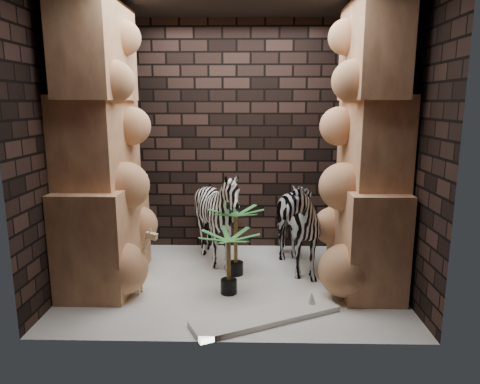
{
  "coord_description": "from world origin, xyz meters",
  "views": [
    {
      "loc": [
        0.18,
        -4.55,
        1.95
      ],
      "look_at": [
        0.07,
        0.15,
        0.99
      ],
      "focal_mm": 32.74,
      "sensor_mm": 36.0,
      "label": 1
    }
  ],
  "objects_px": {
    "zebra_right": "(289,215)",
    "surfboard": "(266,316)",
    "palm_back": "(229,263)",
    "giraffe_toy": "(130,260)",
    "zebra_left": "(218,222)",
    "palm_front": "(236,241)"
  },
  "relations": [
    {
      "from": "zebra_left",
      "to": "surfboard",
      "type": "bearing_deg",
      "value": -47.87
    },
    {
      "from": "giraffe_toy",
      "to": "palm_front",
      "type": "bearing_deg",
      "value": 38.58
    },
    {
      "from": "giraffe_toy",
      "to": "palm_back",
      "type": "xyz_separation_m",
      "value": [
        1.01,
        0.01,
        -0.03
      ]
    },
    {
      "from": "giraffe_toy",
      "to": "surfboard",
      "type": "relative_size",
      "value": 0.52
    },
    {
      "from": "zebra_right",
      "to": "palm_front",
      "type": "distance_m",
      "value": 0.69
    },
    {
      "from": "surfboard",
      "to": "palm_back",
      "type": "bearing_deg",
      "value": 98.09
    },
    {
      "from": "zebra_left",
      "to": "giraffe_toy",
      "type": "height_order",
      "value": "zebra_left"
    },
    {
      "from": "palm_back",
      "to": "surfboard",
      "type": "bearing_deg",
      "value": -55.61
    },
    {
      "from": "zebra_right",
      "to": "palm_back",
      "type": "height_order",
      "value": "zebra_right"
    },
    {
      "from": "zebra_right",
      "to": "giraffe_toy",
      "type": "height_order",
      "value": "zebra_right"
    },
    {
      "from": "palm_front",
      "to": "palm_back",
      "type": "bearing_deg",
      "value": -96.33
    },
    {
      "from": "zebra_left",
      "to": "giraffe_toy",
      "type": "xyz_separation_m",
      "value": [
        -0.84,
        -0.83,
        -0.18
      ]
    },
    {
      "from": "giraffe_toy",
      "to": "palm_back",
      "type": "bearing_deg",
      "value": 13.32
    },
    {
      "from": "palm_front",
      "to": "palm_back",
      "type": "distance_m",
      "value": 0.52
    },
    {
      "from": "zebra_right",
      "to": "surfboard",
      "type": "distance_m",
      "value": 1.42
    },
    {
      "from": "zebra_left",
      "to": "palm_back",
      "type": "relative_size",
      "value": 1.8
    },
    {
      "from": "palm_back",
      "to": "surfboard",
      "type": "distance_m",
      "value": 0.73
    },
    {
      "from": "zebra_right",
      "to": "surfboard",
      "type": "height_order",
      "value": "zebra_right"
    },
    {
      "from": "palm_front",
      "to": "palm_back",
      "type": "height_order",
      "value": "palm_front"
    },
    {
      "from": "zebra_left",
      "to": "palm_front",
      "type": "distance_m",
      "value": 0.41
    },
    {
      "from": "zebra_right",
      "to": "zebra_left",
      "type": "relative_size",
      "value": 1.11
    },
    {
      "from": "zebra_left",
      "to": "giraffe_toy",
      "type": "bearing_deg",
      "value": -115.22
    }
  ]
}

